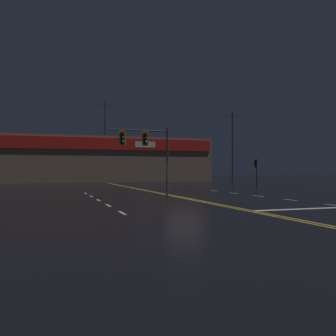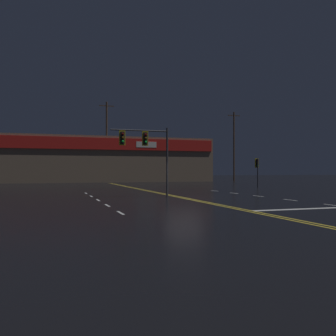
# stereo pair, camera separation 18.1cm
# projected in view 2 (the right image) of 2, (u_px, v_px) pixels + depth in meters

# --- Properties ---
(ground_plane) EXTENTS (200.00, 200.00, 0.00)m
(ground_plane) POSITION_uv_depth(u_px,v_px,m) (184.00, 198.00, 24.64)
(ground_plane) COLOR black
(road_markings) EXTENTS (16.70, 60.00, 0.01)m
(road_markings) POSITION_uv_depth(u_px,v_px,m) (212.00, 199.00, 23.34)
(road_markings) COLOR gold
(road_markings) RESTS_ON ground
(traffic_signal_median) EXTENTS (4.05, 0.36, 4.80)m
(traffic_signal_median) POSITION_uv_depth(u_px,v_px,m) (144.00, 144.00, 25.62)
(traffic_signal_median) COLOR #38383D
(traffic_signal_median) RESTS_ON ground
(traffic_signal_corner_northeast) EXTENTS (0.42, 0.36, 3.10)m
(traffic_signal_corner_northeast) POSITION_uv_depth(u_px,v_px,m) (257.00, 166.00, 39.92)
(traffic_signal_corner_northeast) COLOR #38383D
(traffic_signal_corner_northeast) RESTS_ON ground
(building_backdrop) EXTENTS (34.91, 10.23, 7.02)m
(building_backdrop) POSITION_uv_depth(u_px,v_px,m) (102.00, 160.00, 60.58)
(building_backdrop) COLOR #7A6651
(building_backdrop) RESTS_ON ground
(utility_pole_row) EXTENTS (45.98, 0.26, 12.13)m
(utility_pole_row) POSITION_uv_depth(u_px,v_px,m) (106.00, 142.00, 56.18)
(utility_pole_row) COLOR #4C3828
(utility_pole_row) RESTS_ON ground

